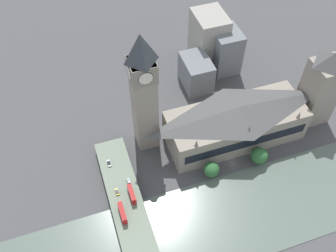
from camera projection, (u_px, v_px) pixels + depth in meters
name	position (u px, v px, depth m)	size (l,w,h in m)	color
ground_plane	(233.00, 163.00, 215.69)	(600.00, 600.00, 0.00)	#4C4C4F
river_water	(257.00, 209.00, 197.59)	(48.36, 360.00, 0.30)	slate
parliament_hall	(236.00, 122.00, 217.37)	(30.04, 80.34, 27.23)	gray
clock_tower	(144.00, 92.00, 193.09)	(13.46, 13.46, 78.70)	gray
victoria_tower	(321.00, 87.00, 218.64)	(17.35, 17.35, 55.11)	gray
road_bridge	(138.00, 243.00, 181.07)	(128.72, 16.88, 5.82)	#5D6A59
double_decker_bus_lead	(122.00, 213.00, 186.93)	(10.99, 2.50, 5.03)	red
double_decker_bus_mid	(132.00, 194.00, 193.71)	(10.42, 2.48, 4.80)	red
car_northbound_lead	(117.00, 192.00, 196.64)	(3.84, 1.80, 1.45)	gold
car_northbound_mid	(129.00, 182.00, 200.47)	(4.40, 1.92, 1.52)	#2D5638
car_southbound_lead	(109.00, 163.00, 207.88)	(4.30, 1.93, 1.48)	silver
city_block_west	(208.00, 39.00, 257.72)	(25.42, 20.39, 37.65)	#A39E93
city_block_center	(196.00, 73.00, 248.02)	(24.52, 17.19, 21.32)	slate
city_block_east	(225.00, 50.00, 255.25)	(21.67, 17.93, 30.57)	slate
tree_embankment_near	(211.00, 169.00, 205.48)	(8.88, 8.88, 10.95)	brown
tree_embankment_mid	(259.00, 156.00, 211.38)	(9.78, 9.78, 11.26)	brown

